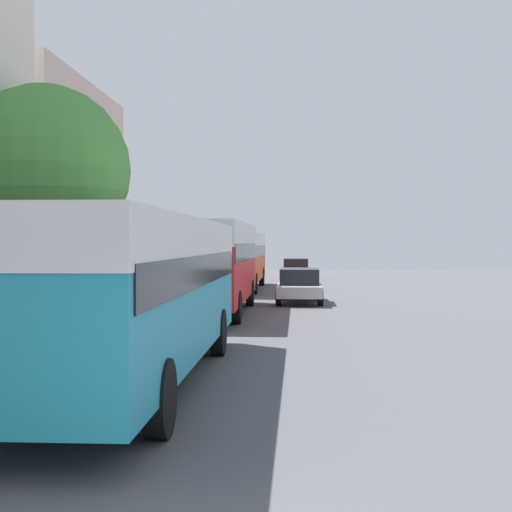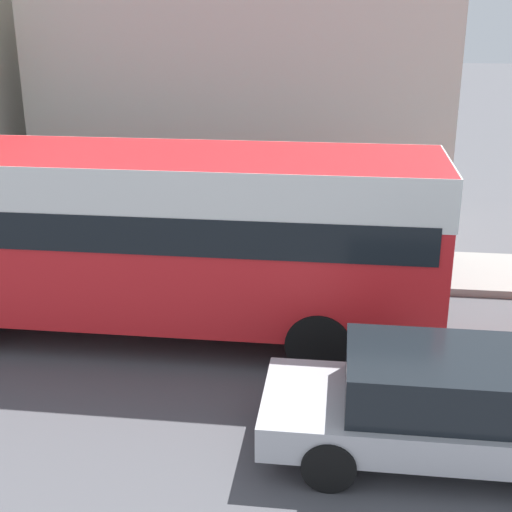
# 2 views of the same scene
# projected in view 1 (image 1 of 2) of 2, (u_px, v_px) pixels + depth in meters

# --- Properties ---
(building_far_terrace) EXTENTS (5.15, 9.38, 8.13)m
(building_far_terrace) POSITION_uv_depth(u_px,v_px,m) (21.00, 197.00, 25.55)
(building_far_terrace) COLOR beige
(building_far_terrace) RESTS_ON ground_plane
(bus_lead) EXTENTS (2.54, 10.61, 2.85)m
(bus_lead) POSITION_uv_depth(u_px,v_px,m) (131.00, 276.00, 12.15)
(bus_lead) COLOR teal
(bus_lead) RESTS_ON ground_plane
(bus_following) EXTENTS (2.50, 9.69, 3.09)m
(bus_following) POSITION_uv_depth(u_px,v_px,m) (212.00, 255.00, 24.33)
(bus_following) COLOR red
(bus_following) RESTS_ON ground_plane
(bus_third_in_line) EXTENTS (2.50, 11.04, 2.92)m
(bus_third_in_line) POSITION_uv_depth(u_px,v_px,m) (237.00, 253.00, 36.90)
(bus_third_in_line) COLOR #EA5B23
(bus_third_in_line) RESTS_ON ground_plane
(car_crossing) EXTENTS (1.85, 4.52, 1.39)m
(car_crossing) POSITION_uv_depth(u_px,v_px,m) (296.00, 268.00, 46.60)
(car_crossing) COLOR red
(car_crossing) RESTS_ON ground_plane
(car_far_curb) EXTENTS (1.83, 4.47, 1.38)m
(car_far_curb) POSITION_uv_depth(u_px,v_px,m) (299.00, 285.00, 28.79)
(car_far_curb) COLOR #B7B7BC
(car_far_curb) RESTS_ON ground_plane
(pedestrian_near_curb) EXTENTS (0.40, 0.40, 1.68)m
(pedestrian_near_curb) POSITION_uv_depth(u_px,v_px,m) (7.00, 311.00, 15.04)
(pedestrian_near_curb) COLOR #232838
(pedestrian_near_curb) RESTS_ON sidewalk
(street_tree) EXTENTS (4.28, 4.28, 6.27)m
(street_tree) POSITION_uv_depth(u_px,v_px,m) (45.00, 170.00, 17.96)
(street_tree) COLOR brown
(street_tree) RESTS_ON sidewalk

